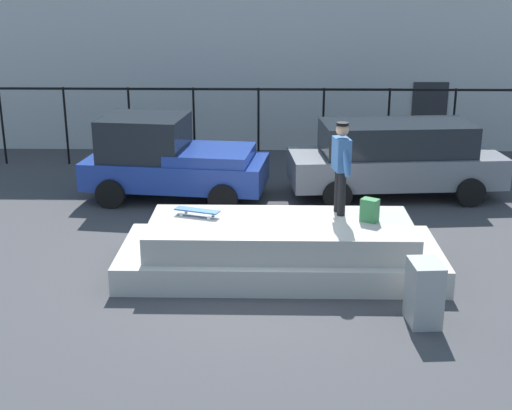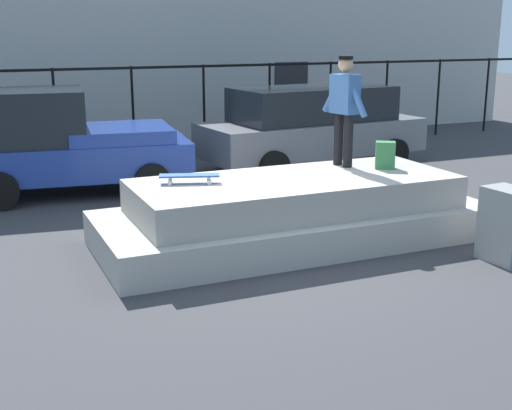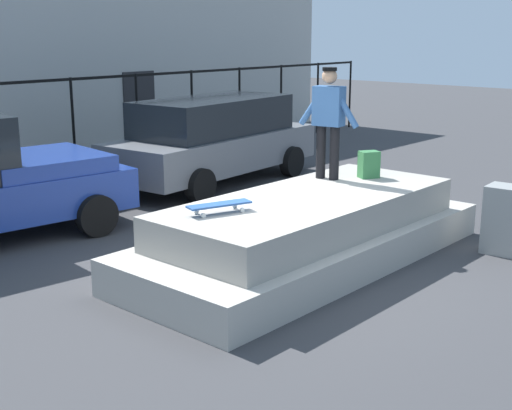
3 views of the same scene
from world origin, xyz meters
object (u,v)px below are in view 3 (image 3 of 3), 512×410
(skateboard, at_px, (219,205))
(utility_box, at_px, (508,220))
(skateboarder, at_px, (329,116))
(backpack, at_px, (369,164))
(car_grey_hatchback_mid, at_px, (214,138))

(skateboard, height_order, utility_box, skateboard)
(skateboarder, bearing_deg, skateboard, -175.15)
(backpack, relative_size, car_grey_hatchback_mid, 0.08)
(skateboarder, relative_size, skateboard, 1.97)
(utility_box, bearing_deg, car_grey_hatchback_mid, 80.20)
(skateboard, xyz_separation_m, car_grey_hatchback_mid, (4.12, 4.22, -0.09))
(skateboarder, bearing_deg, utility_box, -65.92)
(skateboarder, xyz_separation_m, utility_box, (1.04, -2.34, -1.36))
(skateboarder, height_order, backpack, skateboarder)
(utility_box, bearing_deg, skateboard, 144.47)
(skateboarder, relative_size, utility_box, 1.69)
(backpack, height_order, utility_box, backpack)
(skateboard, relative_size, car_grey_hatchback_mid, 0.17)
(skateboarder, height_order, skateboard, skateboarder)
(skateboarder, distance_m, skateboard, 2.62)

